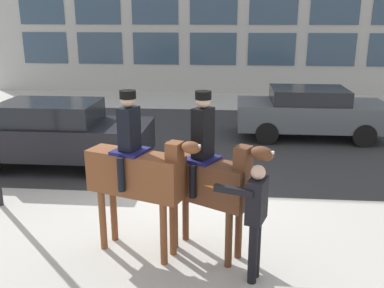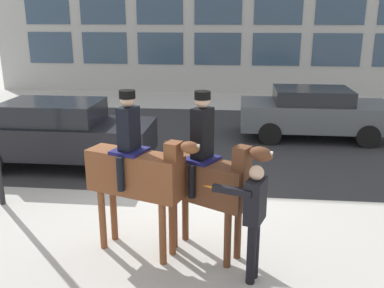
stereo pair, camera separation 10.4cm
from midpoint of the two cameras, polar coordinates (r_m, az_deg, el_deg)
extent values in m
plane|color=#B2AFA8|center=(8.68, -1.35, -8.05)|extent=(80.00, 80.00, 0.00)
cube|color=#2D2D30|center=(13.12, 0.97, 0.68)|extent=(21.81, 8.50, 0.01)
cube|color=#33475B|center=(22.63, -19.11, 12.02)|extent=(2.19, 0.02, 1.49)
cube|color=#33475B|center=(21.67, -12.32, 12.37)|extent=(2.19, 0.02, 1.49)
cube|color=#33475B|center=(21.03, -4.99, 12.56)|extent=(2.19, 0.02, 1.49)
cube|color=#33475B|center=(20.73, 2.67, 12.54)|extent=(2.19, 0.02, 1.49)
cube|color=#33475B|center=(20.79, 10.42, 12.30)|extent=(2.19, 0.02, 1.49)
cube|color=#33475B|center=(21.21, 17.97, 11.86)|extent=(2.19, 0.02, 1.49)
cube|color=#33475B|center=(22.58, -19.58, 16.71)|extent=(2.19, 0.02, 1.49)
cube|color=#33475B|center=(21.62, -12.64, 17.28)|extent=(2.19, 0.02, 1.49)
cube|color=#33475B|center=(20.97, -5.13, 17.63)|extent=(2.19, 0.02, 1.49)
cube|color=#33475B|center=(20.67, 2.75, 17.69)|extent=(2.19, 0.02, 1.49)
cube|color=#33475B|center=(20.74, 10.70, 17.43)|extent=(2.19, 0.02, 1.49)
cube|color=#33475B|center=(21.16, 18.44, 16.87)|extent=(2.19, 0.02, 1.49)
cube|color=brown|center=(6.59, -8.01, -3.91)|extent=(1.59, 0.92, 0.66)
cylinder|color=brown|center=(6.80, -3.00, -10.76)|extent=(0.11, 0.11, 1.00)
cylinder|color=brown|center=(6.56, -4.26, -11.88)|extent=(0.11, 0.11, 1.00)
cylinder|color=brown|center=(7.32, -10.80, -8.94)|extent=(0.11, 0.11, 1.00)
cylinder|color=brown|center=(7.10, -12.23, -9.89)|extent=(0.11, 0.11, 1.00)
cube|color=brown|center=(6.16, -2.81, -1.92)|extent=(0.27, 0.29, 0.48)
cube|color=#382314|center=(6.21, -3.80, -1.60)|extent=(0.06, 0.09, 0.43)
ellipsoid|color=brown|center=(5.99, -0.62, -0.47)|extent=(0.34, 0.28, 0.18)
cube|color=silver|center=(5.95, 0.15, -0.39)|extent=(0.12, 0.08, 0.07)
cylinder|color=#382314|center=(7.07, -13.52, -3.70)|extent=(0.09, 0.09, 0.55)
cube|color=#14144C|center=(6.52, -8.70, -0.95)|extent=(0.59, 0.60, 0.05)
cube|color=black|center=(6.42, -8.84, 2.06)|extent=(0.31, 0.37, 0.65)
sphere|color=#D1A889|center=(6.33, -9.01, 5.85)|extent=(0.22, 0.22, 0.22)
cylinder|color=black|center=(6.31, -9.05, 6.54)|extent=(0.24, 0.24, 0.12)
cylinder|color=black|center=(6.82, -7.37, -2.58)|extent=(0.11, 0.11, 0.52)
cylinder|color=black|center=(6.40, -9.90, -4.02)|extent=(0.11, 0.11, 0.52)
cube|color=#59331E|center=(6.54, 1.47, -4.93)|extent=(1.43, 1.06, 0.64)
cylinder|color=#59331E|center=(6.76, 5.78, -11.48)|extent=(0.11, 0.11, 0.91)
cylinder|color=#59331E|center=(6.52, 4.44, -12.56)|extent=(0.11, 0.11, 0.91)
cylinder|color=#59331E|center=(7.23, -1.28, -9.41)|extent=(0.11, 0.11, 0.91)
cylinder|color=#59331E|center=(7.01, -2.76, -10.32)|extent=(0.11, 0.11, 0.91)
cube|color=#59331E|center=(6.12, 6.31, -2.84)|extent=(0.29, 0.31, 0.56)
cube|color=#382314|center=(6.17, 5.33, -2.46)|extent=(0.07, 0.09, 0.50)
ellipsoid|color=#59331E|center=(5.93, 8.85, -1.29)|extent=(0.40, 0.34, 0.21)
cube|color=silver|center=(5.88, 9.77, -1.28)|extent=(0.13, 0.10, 0.08)
cylinder|color=#382314|center=(6.98, -3.62, -4.47)|extent=(0.09, 0.09, 0.55)
cube|color=#14144C|center=(6.46, 0.97, -2.01)|extent=(0.60, 0.62, 0.05)
cube|color=black|center=(6.34, 0.99, 1.49)|extent=(0.35, 0.39, 0.76)
sphere|color=#D1A889|center=(6.23, 1.02, 5.83)|extent=(0.22, 0.22, 0.22)
cylinder|color=black|center=(6.21, 1.02, 6.53)|extent=(0.24, 0.24, 0.12)
cylinder|color=black|center=(6.77, 2.22, -3.60)|extent=(0.11, 0.11, 0.51)
cylinder|color=black|center=(6.35, -0.38, -5.01)|extent=(0.11, 0.11, 0.51)
cylinder|color=black|center=(6.20, 7.63, -14.24)|extent=(0.13, 0.13, 0.93)
cylinder|color=black|center=(6.33, 8.05, -13.54)|extent=(0.13, 0.13, 0.93)
cube|color=black|center=(5.91, 8.14, -7.45)|extent=(0.34, 0.45, 0.61)
sphere|color=#D1A889|center=(5.76, 8.31, -3.77)|extent=(0.20, 0.20, 0.20)
cube|color=black|center=(5.76, 5.07, -6.19)|extent=(0.55, 0.26, 0.09)
cone|color=orange|center=(5.87, 1.85, -5.68)|extent=(0.18, 0.10, 0.04)
cube|color=black|center=(11.03, -17.83, 0.76)|extent=(4.58, 1.75, 0.77)
cube|color=black|center=(10.92, -18.69, 4.02)|extent=(2.29, 1.54, 0.51)
cylinder|color=black|center=(9.94, -11.82, -2.84)|extent=(0.73, 0.21, 0.73)
cylinder|color=black|center=(11.41, -9.53, -0.14)|extent=(0.73, 0.21, 0.73)
cylinder|color=black|center=(12.43, -22.32, 0.21)|extent=(0.73, 0.21, 0.73)
cube|color=#51565B|center=(13.61, 15.34, 3.79)|extent=(4.46, 1.89, 0.77)
cube|color=black|center=(13.48, 15.07, 6.30)|extent=(2.23, 1.66, 0.43)
cylinder|color=black|center=(13.20, 21.76, 1.06)|extent=(0.67, 0.23, 0.67)
cylinder|color=black|center=(14.83, 19.93, 2.88)|extent=(0.67, 0.23, 0.67)
cylinder|color=black|center=(12.68, 9.71, 1.42)|extent=(0.67, 0.23, 0.67)
cylinder|color=black|center=(14.37, 9.21, 3.26)|extent=(0.67, 0.23, 0.67)
camera|label=1|loc=(0.05, -90.42, -0.13)|focal=40.00mm
camera|label=2|loc=(0.05, 89.58, 0.13)|focal=40.00mm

